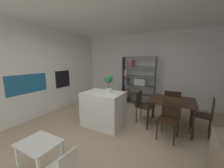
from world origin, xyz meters
TOP-DOWN VIEW (x-y plane):
  - ground_plane at (0.00, 0.00)m, footprint 8.40×8.40m
  - ceiling_slab at (0.00, 0.00)m, footprint 6.12×5.80m
  - back_partition at (0.00, 2.87)m, footprint 6.12×0.06m
  - tall_cabinet_run_left at (-2.68, 0.00)m, footprint 0.65×5.23m
  - cabinet_niche_splashback at (-2.35, -0.50)m, footprint 0.01×1.14m
  - built_in_oven at (-2.33, 0.76)m, footprint 0.06×0.60m
  - kitchen_island at (-0.25, 0.24)m, footprint 1.05×0.74m
  - potted_plant_on_island at (-0.12, 0.31)m, footprint 0.22×0.22m
  - open_bookshelf at (-0.05, 2.51)m, footprint 1.33×0.31m
  - child_table at (-0.34, -1.53)m, footprint 0.61×0.48m
  - child_chair_right at (0.19, -1.53)m, footprint 0.32×0.32m
  - dining_table at (1.37, 0.97)m, footprint 1.11×0.94m
  - dining_chair_window_side at (2.14, 0.96)m, footprint 0.48×0.46m
  - dining_chair_near at (1.38, 0.48)m, footprint 0.47×0.51m
  - dining_chair_far at (1.37, 1.46)m, footprint 0.44×0.46m
  - dining_chair_island_side at (0.60, 0.98)m, footprint 0.44×0.47m

SIDE VIEW (x-z plane):
  - ground_plane at x=0.00m, z-range 0.00..0.00m
  - child_chair_right at x=0.19m, z-range 0.03..0.57m
  - child_table at x=-0.34m, z-range 0.16..0.66m
  - kitchen_island at x=-0.25m, z-range 0.00..0.92m
  - dining_chair_island_side at x=0.60m, z-range 0.10..0.97m
  - dining_chair_far at x=1.37m, z-range 0.09..0.99m
  - dining_chair_near at x=1.38m, z-range 0.08..1.01m
  - dining_chair_window_side at x=2.14m, z-range 0.09..1.00m
  - dining_table at x=1.37m, z-range 0.31..1.07m
  - open_bookshelf at x=-0.05m, z-range 0.01..1.92m
  - built_in_oven at x=-2.33m, z-range 0.78..1.39m
  - cabinet_niche_splashback at x=-2.35m, z-range 0.82..1.37m
  - potted_plant_on_island at x=-0.12m, z-range 0.98..1.45m
  - back_partition at x=0.00m, z-range 0.00..2.85m
  - tall_cabinet_run_left at x=-2.68m, z-range 0.00..2.85m
  - ceiling_slab at x=0.00m, z-range 2.85..2.91m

